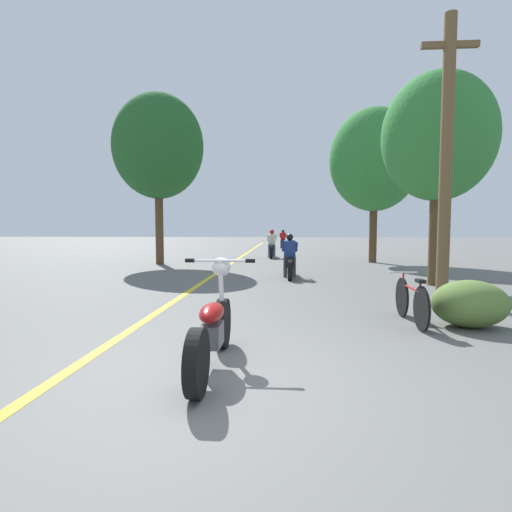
{
  "coord_description": "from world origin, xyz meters",
  "views": [
    {
      "loc": [
        0.51,
        -3.62,
        1.47
      ],
      "look_at": [
        -0.07,
        4.44,
        0.9
      ],
      "focal_mm": 28.0,
      "sensor_mm": 36.0,
      "label": 1
    }
  ],
  "objects_px": {
    "roadside_tree_right_near": "(438,138)",
    "roadside_tree_right_far": "(374,160)",
    "motorcycle_rider_mid": "(272,247)",
    "motorcycle_rider_far": "(283,241)",
    "roadside_tree_left": "(158,147)",
    "bicycle_parked": "(411,301)",
    "motorcycle_foreground": "(213,326)",
    "utility_pole": "(446,156)",
    "motorcycle_rider_lead": "(290,261)"
  },
  "relations": [
    {
      "from": "utility_pole",
      "to": "motorcycle_rider_far",
      "type": "distance_m",
      "value": 21.22
    },
    {
      "from": "utility_pole",
      "to": "bicycle_parked",
      "type": "distance_m",
      "value": 3.5
    },
    {
      "from": "roadside_tree_right_far",
      "to": "motorcycle_rider_far",
      "type": "bearing_deg",
      "value": 108.09
    },
    {
      "from": "roadside_tree_right_far",
      "to": "motorcycle_rider_mid",
      "type": "bearing_deg",
      "value": 151.36
    },
    {
      "from": "roadside_tree_right_near",
      "to": "roadside_tree_left",
      "type": "distance_m",
      "value": 10.4
    },
    {
      "from": "roadside_tree_right_near",
      "to": "motorcycle_rider_far",
      "type": "height_order",
      "value": "roadside_tree_right_near"
    },
    {
      "from": "roadside_tree_left",
      "to": "motorcycle_rider_lead",
      "type": "bearing_deg",
      "value": -37.03
    },
    {
      "from": "bicycle_parked",
      "to": "motorcycle_rider_mid",
      "type": "bearing_deg",
      "value": 100.9
    },
    {
      "from": "motorcycle_rider_lead",
      "to": "roadside_tree_left",
      "type": "bearing_deg",
      "value": 142.97
    },
    {
      "from": "utility_pole",
      "to": "roadside_tree_right_near",
      "type": "distance_m",
      "value": 2.47
    },
    {
      "from": "roadside_tree_left",
      "to": "bicycle_parked",
      "type": "relative_size",
      "value": 4.24
    },
    {
      "from": "motorcycle_foreground",
      "to": "motorcycle_rider_lead",
      "type": "bearing_deg",
      "value": 83.35
    },
    {
      "from": "bicycle_parked",
      "to": "roadside_tree_left",
      "type": "bearing_deg",
      "value": 126.15
    },
    {
      "from": "roadside_tree_left",
      "to": "bicycle_parked",
      "type": "xyz_separation_m",
      "value": [
        7.0,
        -9.58,
        -4.34
      ]
    },
    {
      "from": "roadside_tree_left",
      "to": "motorcycle_rider_mid",
      "type": "xyz_separation_m",
      "value": [
        4.41,
        3.84,
        -4.16
      ]
    },
    {
      "from": "roadside_tree_right_near",
      "to": "bicycle_parked",
      "type": "height_order",
      "value": "roadside_tree_right_near"
    },
    {
      "from": "roadside_tree_right_near",
      "to": "motorcycle_foreground",
      "type": "height_order",
      "value": "roadside_tree_right_near"
    },
    {
      "from": "motorcycle_rider_far",
      "to": "motorcycle_foreground",
      "type": "bearing_deg",
      "value": -91.42
    },
    {
      "from": "motorcycle_foreground",
      "to": "utility_pole",
      "type": "bearing_deg",
      "value": 46.48
    },
    {
      "from": "roadside_tree_right_far",
      "to": "motorcycle_rider_lead",
      "type": "height_order",
      "value": "roadside_tree_right_far"
    },
    {
      "from": "motorcycle_rider_lead",
      "to": "roadside_tree_right_far",
      "type": "bearing_deg",
      "value": 56.29
    },
    {
      "from": "utility_pole",
      "to": "motorcycle_foreground",
      "type": "distance_m",
      "value": 6.24
    },
    {
      "from": "motorcycle_rider_mid",
      "to": "roadside_tree_right_far",
      "type": "bearing_deg",
      "value": -28.64
    },
    {
      "from": "motorcycle_rider_mid",
      "to": "bicycle_parked",
      "type": "xyz_separation_m",
      "value": [
        2.59,
        -13.42,
        -0.18
      ]
    },
    {
      "from": "motorcycle_foreground",
      "to": "motorcycle_rider_far",
      "type": "height_order",
      "value": "motorcycle_rider_far"
    },
    {
      "from": "motorcycle_foreground",
      "to": "motorcycle_rider_lead",
      "type": "distance_m",
      "value": 7.81
    },
    {
      "from": "utility_pole",
      "to": "bicycle_parked",
      "type": "bearing_deg",
      "value": -121.16
    },
    {
      "from": "roadside_tree_right_near",
      "to": "motorcycle_foreground",
      "type": "distance_m",
      "value": 8.53
    },
    {
      "from": "motorcycle_foreground",
      "to": "motorcycle_rider_far",
      "type": "bearing_deg",
      "value": 88.58
    },
    {
      "from": "roadside_tree_right_far",
      "to": "motorcycle_rider_mid",
      "type": "xyz_separation_m",
      "value": [
        -4.37,
        2.39,
        -3.78
      ]
    },
    {
      "from": "motorcycle_rider_lead",
      "to": "roadside_tree_right_near",
      "type": "bearing_deg",
      "value": -20.36
    },
    {
      "from": "roadside_tree_right_near",
      "to": "motorcycle_foreground",
      "type": "relative_size",
      "value": 2.62
    },
    {
      "from": "bicycle_parked",
      "to": "roadside_tree_right_far",
      "type": "bearing_deg",
      "value": 80.79
    },
    {
      "from": "roadside_tree_left",
      "to": "motorcycle_rider_lead",
      "type": "xyz_separation_m",
      "value": [
        5.2,
        -3.92,
        -4.2
      ]
    },
    {
      "from": "utility_pole",
      "to": "motorcycle_rider_far",
      "type": "height_order",
      "value": "utility_pole"
    },
    {
      "from": "motorcycle_rider_mid",
      "to": "bicycle_parked",
      "type": "distance_m",
      "value": 13.67
    },
    {
      "from": "motorcycle_rider_lead",
      "to": "motorcycle_rider_far",
      "type": "xyz_separation_m",
      "value": [
        -0.28,
        17.22,
        0.02
      ]
    },
    {
      "from": "roadside_tree_right_far",
      "to": "motorcycle_rider_far",
      "type": "relative_size",
      "value": 3.33
    },
    {
      "from": "motorcycle_foreground",
      "to": "motorcycle_rider_mid",
      "type": "xyz_separation_m",
      "value": [
        0.12,
        15.52,
        0.1
      ]
    },
    {
      "from": "motorcycle_rider_far",
      "to": "bicycle_parked",
      "type": "relative_size",
      "value": 1.22
    },
    {
      "from": "motorcycle_rider_mid",
      "to": "motorcycle_rider_far",
      "type": "height_order",
      "value": "motorcycle_rider_mid"
    },
    {
      "from": "motorcycle_rider_far",
      "to": "bicycle_parked",
      "type": "bearing_deg",
      "value": -84.8
    },
    {
      "from": "roadside_tree_left",
      "to": "motorcycle_rider_far",
      "type": "height_order",
      "value": "roadside_tree_left"
    },
    {
      "from": "utility_pole",
      "to": "roadside_tree_right_far",
      "type": "relative_size",
      "value": 0.87
    },
    {
      "from": "roadside_tree_left",
      "to": "roadside_tree_right_far",
      "type": "bearing_deg",
      "value": 9.38
    },
    {
      "from": "roadside_tree_right_near",
      "to": "roadside_tree_right_far",
      "type": "bearing_deg",
      "value": 90.91
    },
    {
      "from": "roadside_tree_right_near",
      "to": "motorcycle_rider_lead",
      "type": "bearing_deg",
      "value": 159.64
    },
    {
      "from": "utility_pole",
      "to": "motorcycle_foreground",
      "type": "relative_size",
      "value": 2.74
    },
    {
      "from": "motorcycle_rider_mid",
      "to": "roadside_tree_left",
      "type": "bearing_deg",
      "value": -138.96
    },
    {
      "from": "roadside_tree_right_near",
      "to": "bicycle_parked",
      "type": "xyz_separation_m",
      "value": [
        -1.9,
        -4.29,
        -3.38
      ]
    }
  ]
}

